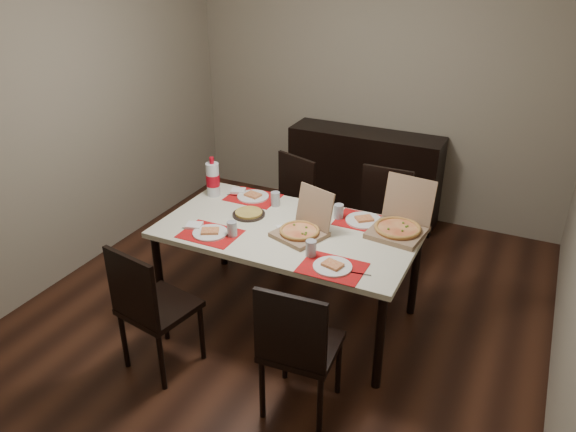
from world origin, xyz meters
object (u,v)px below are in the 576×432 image
object	(u,v)px
chair_far_right	(380,220)
soda_bottle	(213,179)
chair_near_left	(150,305)
sideboard	(364,175)
chair_far_left	(287,205)
chair_near_right	(297,346)
dip_bowl	(315,220)
pizza_box_center	(302,228)
dining_table	(288,237)

from	to	relation	value
chair_far_right	soda_bottle	bearing A→B (deg)	-153.40
chair_near_left	soda_bottle	xyz separation A→B (m)	(-0.25, 1.17, 0.37)
sideboard	chair_far_left	size ratio (longest dim) A/B	1.61
chair_near_left	chair_far_left	xyz separation A→B (m)	(0.15, 1.71, 0.00)
chair_far_left	chair_near_right	bearing A→B (deg)	-62.48
dip_bowl	soda_bottle	world-z (taller)	soda_bottle
chair_far_right	dip_bowl	bearing A→B (deg)	-113.48
chair_far_right	chair_near_left	bearing A→B (deg)	-118.50
sideboard	chair_far_left	distance (m)	1.13
pizza_box_center	soda_bottle	size ratio (longest dim) A/B	1.32
chair_far_left	chair_far_right	size ratio (longest dim) A/B	1.00
sideboard	chair_near_right	xyz separation A→B (m)	(0.52, -2.74, 0.06)
chair_far_left	pizza_box_center	distance (m)	1.03
dining_table	pizza_box_center	distance (m)	0.18
chair_far_right	sideboard	bearing A→B (deg)	115.52
chair_far_left	sideboard	bearing A→B (deg)	72.55
chair_far_left	pizza_box_center	xyz separation A→B (m)	(0.52, -0.84, 0.29)
chair_near_left	soda_bottle	bearing A→B (deg)	101.93
dining_table	chair_far_right	bearing A→B (deg)	63.75
sideboard	chair_far_left	world-z (taller)	chair_far_left
dip_bowl	pizza_box_center	bearing A→B (deg)	-89.83
pizza_box_center	sideboard	bearing A→B (deg)	95.45
chair_near_left	chair_far_left	size ratio (longest dim) A/B	1.00
dining_table	chair_near_right	size ratio (longest dim) A/B	1.94
chair_far_right	pizza_box_center	xyz separation A→B (m)	(-0.30, -0.91, 0.29)
chair_far_left	soda_bottle	bearing A→B (deg)	-126.32
chair_near_right	chair_far_left	bearing A→B (deg)	117.52
pizza_box_center	dip_bowl	distance (m)	0.23
soda_bottle	chair_near_left	bearing A→B (deg)	-78.07
chair_far_left	dip_bowl	bearing A→B (deg)	-49.65
sideboard	chair_near_left	world-z (taller)	chair_near_left
dining_table	chair_near_left	xyz separation A→B (m)	(-0.54, -0.91, -0.17)
chair_near_right	chair_far_right	size ratio (longest dim) A/B	1.00
chair_near_left	pizza_box_center	bearing A→B (deg)	52.39
chair_near_left	dip_bowl	size ratio (longest dim) A/B	8.59
chair_near_left	soda_bottle	distance (m)	1.25
chair_near_left	chair_near_right	xyz separation A→B (m)	(1.01, 0.05, 0.00)
chair_far_left	pizza_box_center	bearing A→B (deg)	-58.07
pizza_box_center	soda_bottle	xyz separation A→B (m)	(-0.92, 0.30, 0.08)
dining_table	sideboard	bearing A→B (deg)	91.59
sideboard	dining_table	world-z (taller)	sideboard
chair_far_right	dip_bowl	size ratio (longest dim) A/B	8.59
chair_far_right	pizza_box_center	world-z (taller)	pizza_box_center
sideboard	chair_far_right	bearing A→B (deg)	-64.48
chair_near_left	chair_far_right	world-z (taller)	same
sideboard	chair_near_left	xyz separation A→B (m)	(-0.49, -2.79, 0.06)
sideboard	chair_far_right	world-z (taller)	chair_far_right
chair_near_left	pizza_box_center	xyz separation A→B (m)	(0.67, 0.87, 0.29)
dining_table	pizza_box_center	bearing A→B (deg)	-17.73
sideboard	dip_bowl	size ratio (longest dim) A/B	13.85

